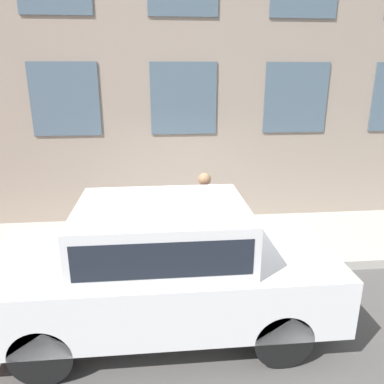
{
  "coord_description": "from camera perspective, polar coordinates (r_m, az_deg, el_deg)",
  "views": [
    {
      "loc": [
        -5.47,
        0.57,
        3.28
      ],
      "look_at": [
        0.65,
        -0.01,
        1.3
      ],
      "focal_mm": 35.0,
      "sensor_mm": 36.0,
      "label": 1
    }
  ],
  "objects": [
    {
      "name": "ground_plane",
      "position": [
        6.4,
        0.45,
        -12.96
      ],
      "size": [
        80.0,
        80.0,
        0.0
      ],
      "primitive_type": "plane",
      "color": "#514F4C"
    },
    {
      "name": "fire_hydrant",
      "position": [
        6.58,
        -1.94,
        -6.91
      ],
      "size": [
        0.32,
        0.44,
        0.71
      ],
      "color": "gray",
      "rests_on": "sidewalk"
    },
    {
      "name": "parked_car_white_near",
      "position": [
        4.89,
        -4.45,
        -10.75
      ],
      "size": [
        1.83,
        4.34,
        1.73
      ],
      "color": "black",
      "rests_on": "ground_plane"
    },
    {
      "name": "person",
      "position": [
        6.71,
        1.89,
        -1.76
      ],
      "size": [
        0.35,
        0.23,
        1.43
      ],
      "rotation": [
        0.0,
        0.0,
        -0.85
      ],
      "color": "#232328",
      "rests_on": "sidewalk"
    },
    {
      "name": "sidewalk",
      "position": [
        7.39,
        -0.48,
        -7.77
      ],
      "size": [
        2.33,
        60.0,
        0.17
      ],
      "color": "#B2ADA3",
      "rests_on": "ground_plane"
    },
    {
      "name": "building_facade",
      "position": [
        8.03,
        -1.46,
        24.73
      ],
      "size": [
        0.33,
        40.0,
        8.46
      ],
      "color": "gray",
      "rests_on": "ground_plane"
    }
  ]
}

